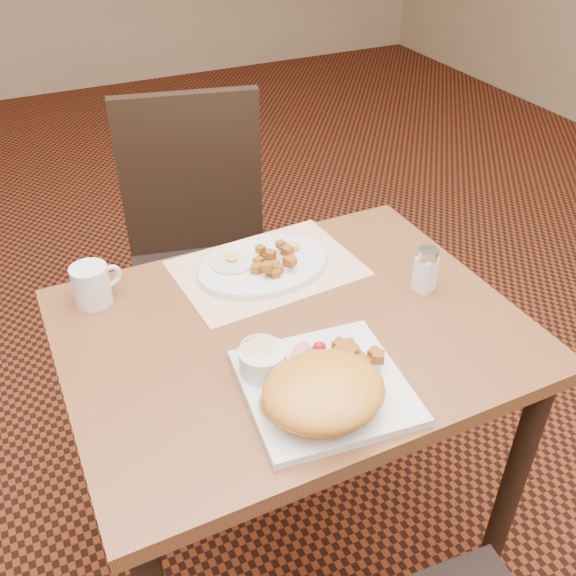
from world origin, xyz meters
The scene contains 15 objects.
ground centered at (0.00, 0.00, 0.00)m, with size 8.00×8.00×0.00m, color black.
table centered at (0.00, 0.00, 0.64)m, with size 0.90×0.70×0.75m.
chair_far centered at (0.03, 0.69, 0.54)m, with size 0.50×0.51×0.97m.
placemat centered at (0.04, 0.21, 0.75)m, with size 0.40×0.28×0.00m, color white.
plate_square centered at (-0.03, -0.19, 0.76)m, with size 0.28×0.28×0.02m, color silver.
plate_oval centered at (0.03, 0.21, 0.76)m, with size 0.30×0.23×0.02m, color silver, non-canonical shape.
hollandaise_mound centered at (-0.06, -0.24, 0.80)m, with size 0.21×0.19×0.08m.
ramekin centered at (-0.11, -0.11, 0.79)m, with size 0.09×0.09×0.05m.
garnish_sq centered at (-0.02, -0.11, 0.78)m, with size 0.08×0.06×0.03m.
fried_egg centered at (-0.04, 0.24, 0.77)m, with size 0.10×0.10×0.02m.
garnish_ov centered at (0.11, 0.24, 0.78)m, with size 0.05×0.04×0.02m.
salt_shaker centered at (0.31, -0.01, 0.80)m, with size 0.05×0.05×0.10m.
coffee_mug centered at (-0.34, 0.25, 0.79)m, with size 0.11×0.08×0.09m.
home_fries_sq centered at (0.04, -0.16, 0.78)m, with size 0.11×0.12×0.04m.
home_fries_ov centered at (0.04, 0.18, 0.78)m, with size 0.11×0.10×0.04m.
Camera 1 is at (-0.44, -0.90, 1.56)m, focal length 40.00 mm.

